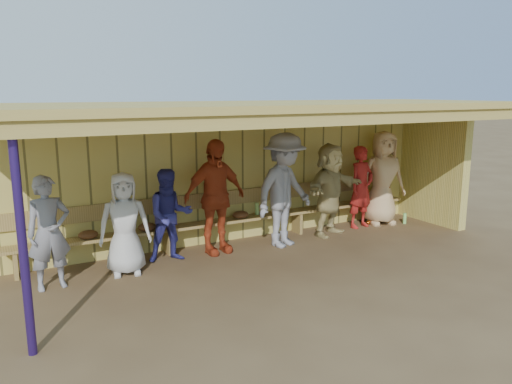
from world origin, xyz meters
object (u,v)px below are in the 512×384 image
(player_a, at_px, (49,233))
(player_f, at_px, (330,189))
(player_b, at_px, (125,224))
(player_g, at_px, (361,187))
(bench, at_px, (235,213))
(player_e, at_px, (284,190))
(player_c, at_px, (170,215))
(player_h, at_px, (383,178))
(player_d, at_px, (215,197))

(player_a, relative_size, player_f, 0.91)
(player_b, relative_size, player_f, 0.88)
(player_g, bearing_deg, player_a, 175.08)
(bench, bearing_deg, player_g, -6.63)
(player_a, bearing_deg, player_g, -2.71)
(player_b, distance_m, player_g, 4.78)
(player_e, relative_size, player_f, 1.14)
(player_c, height_order, player_h, player_h)
(player_c, relative_size, player_f, 0.85)
(player_a, relative_size, player_d, 0.82)
(player_b, xyz_separation_m, player_f, (3.89, 0.22, 0.11))
(player_b, bearing_deg, player_c, 27.15)
(player_b, height_order, player_d, player_d)
(player_d, bearing_deg, player_a, -179.72)
(player_a, height_order, player_g, player_g)
(player_e, bearing_deg, player_a, 163.42)
(player_f, bearing_deg, player_e, 168.68)
(player_h, relative_size, bench, 0.25)
(player_e, bearing_deg, player_f, -9.08)
(player_b, relative_size, player_h, 0.80)
(player_c, height_order, player_d, player_d)
(player_a, distance_m, player_f, 4.94)
(player_b, height_order, player_f, player_f)
(player_d, distance_m, player_f, 2.32)
(player_a, distance_m, player_d, 2.64)
(player_d, relative_size, player_g, 1.18)
(player_f, distance_m, bench, 1.84)
(player_d, relative_size, player_f, 1.10)
(player_a, bearing_deg, player_h, -3.06)
(player_c, bearing_deg, player_a, -163.32)
(player_e, bearing_deg, bench, 118.16)
(bench, bearing_deg, player_h, -5.49)
(player_g, bearing_deg, player_e, 179.85)
(player_b, distance_m, player_e, 2.79)
(player_d, xyz_separation_m, player_h, (3.74, 0.08, -0.01))
(bench, bearing_deg, player_f, -13.96)
(player_e, xyz_separation_m, player_h, (2.54, 0.31, -0.04))
(player_f, bearing_deg, bench, 145.68)
(player_b, relative_size, player_e, 0.77)
(player_b, xyz_separation_m, player_h, (5.31, 0.35, 0.19))
(player_f, bearing_deg, player_d, 158.30)
(player_g, xyz_separation_m, player_h, (0.55, 0.00, 0.14))
(player_e, bearing_deg, player_h, -11.18)
(player_a, height_order, player_b, player_a)
(player_d, distance_m, player_e, 1.23)
(player_e, bearing_deg, player_d, 151.02)
(player_d, bearing_deg, player_c, 175.52)
(bench, bearing_deg, player_b, -163.04)
(player_b, xyz_separation_m, player_d, (1.57, 0.27, 0.19))
(player_b, bearing_deg, player_a, -166.14)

